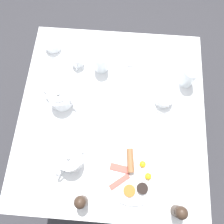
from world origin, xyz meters
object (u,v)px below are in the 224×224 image
Objects in this scene: water_glass_short at (101,62)px; salt_grinder at (81,202)px; teacup_with_saucer_right at (164,99)px; creamer_jug at (78,61)px; napkin_folded at (137,58)px; knife_by_plate at (180,147)px; teapot_far at (70,160)px; teapot_near at (60,98)px; pepper_grinder at (180,212)px; fork_by_plate at (30,190)px; breakfast_plate at (134,175)px; teacup_with_saucer_left at (53,45)px; water_glass_tall at (189,76)px.

water_glass_short is 1.04× the size of salt_grinder.
water_glass_short is at bearing -117.21° from teacup_with_saucer_right.
salt_grinder is at bearing 8.73° from creamer_jug.
napkin_folded is 0.54m from knife_by_plate.
napkin_folded is 0.80× the size of knife_by_plate.
napkin_folded is at bearing -154.96° from knife_by_plate.
salt_grinder is (0.52, -0.36, 0.03)m from teacup_with_saucer_right.
teapot_far reaches higher than teacup_with_saucer_right.
napkin_folded is at bearing 9.44° from teapot_far.
salt_grinder reaches higher than napkin_folded.
creamer_jug reaches higher than napkin_folded.
water_glass_short is (-0.22, 0.19, 0.01)m from teapot_near.
pepper_grinder is 0.67m from fork_by_plate.
teacup_with_saucer_right is (-0.38, 0.14, 0.02)m from breakfast_plate.
breakfast_plate is at bearing -55.62° from knife_by_plate.
teacup_with_saucer_left is 0.18m from creamer_jug.
breakfast_plate is 1.68× the size of fork_by_plate.
teacup_with_saucer_right is (-0.04, 0.53, -0.02)m from teapot_near.
water_glass_short reaches higher than salt_grinder.
teapot_near is at bearing -160.89° from salt_grinder.
teacup_with_saucer_right is 1.22× the size of water_glass_short.
pepper_grinder is 0.54× the size of knife_by_plate.
teacup_with_saucer_left is 1.00× the size of teacup_with_saucer_right.
salt_grinder is at bearing -36.93° from water_glass_tall.
teapot_far is 0.66m from teacup_with_saucer_left.
teapot_near is 0.31m from teapot_far.
teapot_far is at bearing 129.68° from fork_by_plate.
knife_by_plate is at bearing 52.51° from creamer_jug.
pepper_grinder is at bearing 40.30° from teacup_with_saucer_left.
breakfast_plate is 2.89× the size of creamer_jug.
teapot_far is 1.07× the size of fork_by_plate.
water_glass_tall is 0.75× the size of fork_by_plate.
creamer_jug is (-0.23, 0.06, -0.02)m from teapot_near.
pepper_grinder is at bearing 29.81° from water_glass_short.
salt_grinder is at bearing -122.27° from teapot_far.
teapot_far reaches higher than fork_by_plate.
teapot_far is at bearing -110.22° from pepper_grinder.
salt_grinder reaches higher than creamer_jug.
teapot_near is 1.14× the size of teapot_far.
water_glass_short is at bearing -134.00° from knife_by_plate.
teacup_with_saucer_right is (-0.34, 0.43, -0.02)m from teapot_far.
teapot_near is 1.18× the size of napkin_folded.
knife_by_plate is (-0.11, 0.52, -0.05)m from teapot_far.
water_glass_short is 0.13m from creamer_jug.
teapot_near reaches higher than salt_grinder.
water_glass_tall is (-0.13, 0.12, 0.03)m from teacup_with_saucer_right.
salt_grinder is (0.17, 0.07, 0.01)m from teapot_far.
teacup_with_saucer_right is 0.53m from pepper_grinder.
teacup_with_saucer_right is at bearing -16.31° from teapot_far.
water_glass_tall reaches higher than pepper_grinder.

